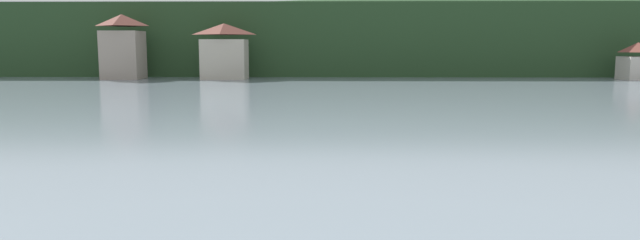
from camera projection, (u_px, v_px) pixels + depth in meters
The scene contains 4 objects.
wooded_hillside at pixel (403, 45), 119.42m from camera, with size 352.00×46.74×22.95m.
shore_building_west at pixel (123, 48), 88.91m from camera, with size 6.17×5.48×10.21m.
shore_building_westcentral at pixel (224, 52), 88.64m from camera, with size 7.30×5.27×8.77m.
shore_building_central at pixel (637, 61), 87.52m from camera, with size 4.64×4.76×5.81m.
Camera 1 is at (0.42, 24.16, 5.28)m, focal length 31.43 mm.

